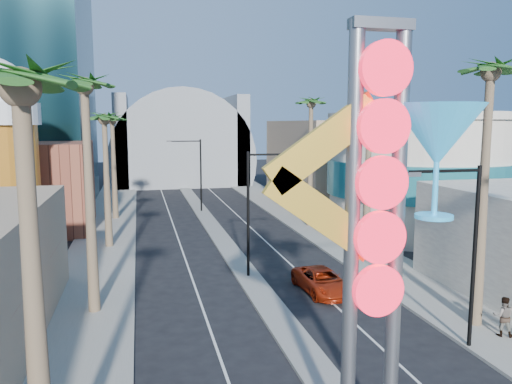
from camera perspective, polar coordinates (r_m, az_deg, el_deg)
name	(u,v)px	position (r m, az deg, el deg)	size (l,w,h in m)	color
sidewalk_west	(107,233)	(46.01, -16.70, -4.56)	(5.00, 100.00, 0.15)	gray
sidewalk_east	(311,224)	(48.64, 6.28, -3.61)	(5.00, 100.00, 0.15)	gray
median	(209,222)	(49.29, -5.39, -3.44)	(1.60, 84.00, 0.15)	gray
brick_filler_west	(32,187)	(49.15, -24.26, 0.49)	(10.00, 10.00, 8.00)	brown
filler_east	(326,162)	(62.31, 8.00, 3.46)	(10.00, 20.00, 10.00)	tan
turquoise_building	(420,173)	(47.05, 18.26, 2.02)	(16.60, 16.60, 10.60)	#B2A597
canopy	(180,157)	(82.33, -8.70, 4.03)	(22.00, 16.00, 22.00)	slate
neon_sign	(402,208)	(15.01, 16.32, -1.75)	(6.53, 2.60, 12.55)	gray
streetlight_0	(257,201)	(31.10, 0.08, -1.09)	(3.79, 0.25, 8.00)	black
streetlight_1	(196,168)	(54.44, -6.90, 2.72)	(3.79, 0.25, 8.00)	black
streetlight_2	(465,241)	(22.81, 22.82, -5.15)	(3.45, 0.25, 8.00)	black
palm_0	(22,114)	(12.14, -25.19, 8.06)	(2.40, 2.40, 11.70)	brown
palm_1	(85,100)	(26.03, -18.96, 9.87)	(2.40, 2.40, 12.70)	brown
palm_2	(104,126)	(39.97, -16.93, 7.19)	(2.40, 2.40, 11.20)	brown
palm_3	(112,126)	(51.95, -16.11, 7.31)	(2.40, 2.40, 11.20)	brown
palm_5	(490,89)	(25.29, 25.15, 10.63)	(2.40, 2.40, 13.20)	brown
palm_6	(370,120)	(35.48, 12.85, 8.02)	(2.40, 2.40, 11.70)	brown
palm_7	(311,111)	(46.57, 6.31, 9.19)	(2.40, 2.40, 12.70)	brown
red_pickup	(322,281)	(29.48, 7.58, -10.06)	(2.27, 4.92, 1.37)	#9E240C
pedestrian_b	(503,316)	(25.80, 26.41, -12.60)	(0.89, 0.69, 1.83)	gray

